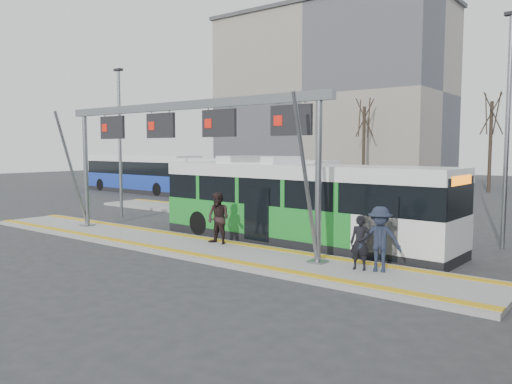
% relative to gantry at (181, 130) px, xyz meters
% --- Properties ---
extents(ground, '(120.00, 120.00, 0.00)m').
position_rel_gantry_xyz_m(ground, '(0.35, -0.25, -4.30)').
color(ground, '#2D2D30').
rests_on(ground, ground).
extents(platform_main, '(22.00, 3.00, 0.15)m').
position_rel_gantry_xyz_m(platform_main, '(0.35, -0.25, -4.22)').
color(platform_main, gray).
rests_on(platform_main, ground).
extents(platform_second, '(20.00, 3.00, 0.15)m').
position_rel_gantry_xyz_m(platform_second, '(-3.65, 7.75, -4.22)').
color(platform_second, gray).
rests_on(platform_second, ground).
extents(tactile_main, '(22.00, 2.65, 0.02)m').
position_rel_gantry_xyz_m(tactile_main, '(0.35, -0.25, -4.14)').
color(tactile_main, gold).
rests_on(tactile_main, platform_main).
extents(tactile_second, '(20.00, 0.35, 0.02)m').
position_rel_gantry_xyz_m(tactile_second, '(-3.65, 8.90, -4.14)').
color(tactile_second, gold).
rests_on(tactile_second, platform_second).
extents(gantry, '(13.00, 1.68, 5.20)m').
position_rel_gantry_xyz_m(gantry, '(0.00, 0.00, 0.00)').
color(gantry, slate).
rests_on(gantry, platform_main).
extents(apartment_block, '(24.50, 12.50, 18.40)m').
position_rel_gantry_xyz_m(apartment_block, '(-13.65, 35.75, 4.91)').
color(apartment_block, gray).
rests_on(apartment_block, ground).
extents(hero_bus, '(12.17, 3.09, 3.32)m').
position_rel_gantry_xyz_m(hero_bus, '(3.18, 3.01, -2.78)').
color(hero_bus, black).
rests_on(hero_bus, ground).
extents(bg_bus_green, '(11.97, 3.23, 2.96)m').
position_rel_gantry_xyz_m(bg_bus_green, '(-5.84, 11.19, -2.84)').
color(bg_bus_green, black).
rests_on(bg_bus_green, ground).
extents(bg_bus_blue, '(11.86, 3.09, 3.07)m').
position_rel_gantry_xyz_m(bg_bus_blue, '(-19.07, 13.81, -2.78)').
color(bg_bus_blue, black).
rests_on(bg_bus_blue, ground).
extents(passenger_a, '(0.64, 0.49, 1.57)m').
position_rel_gantry_xyz_m(passenger_a, '(7.27, 0.01, -3.36)').
color(passenger_a, black).
rests_on(passenger_a, platform_main).
extents(passenger_b, '(0.92, 0.72, 1.89)m').
position_rel_gantry_xyz_m(passenger_b, '(1.44, 0.44, -3.20)').
color(passenger_b, black).
rests_on(passenger_b, platform_main).
extents(passenger_c, '(1.36, 1.04, 1.85)m').
position_rel_gantry_xyz_m(passenger_c, '(7.80, 0.16, -3.22)').
color(passenger_c, '#1E2436').
rests_on(passenger_c, platform_main).
extents(tree_left, '(1.40, 1.40, 8.25)m').
position_rel_gantry_xyz_m(tree_left, '(-5.90, 27.76, 1.96)').
color(tree_left, '#382B21').
rests_on(tree_left, ground).
extents(tree_mid, '(1.40, 1.40, 8.44)m').
position_rel_gantry_xyz_m(tree_mid, '(3.73, 31.06, 2.10)').
color(tree_mid, '#382B21').
rests_on(tree_mid, ground).
extents(tree_far, '(1.40, 1.40, 8.39)m').
position_rel_gantry_xyz_m(tree_far, '(-18.35, 31.08, 2.06)').
color(tree_far, '#382B21').
rests_on(tree_far, ground).
extents(lamp_west, '(0.50, 0.25, 7.77)m').
position_rel_gantry_xyz_m(lamp_west, '(-8.33, 3.58, -0.17)').
color(lamp_west, slate).
rests_on(lamp_west, ground).
extents(lamp_east, '(0.50, 0.25, 8.37)m').
position_rel_gantry_xyz_m(lamp_east, '(9.71, 6.57, 0.13)').
color(lamp_east, slate).
rests_on(lamp_east, ground).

